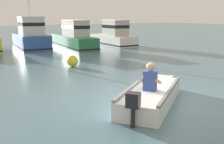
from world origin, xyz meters
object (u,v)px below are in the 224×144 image
at_px(mooring_buoy, 72,61).
at_px(rowboat_with_person, 152,95).
at_px(moored_boat_blue, 31,37).
at_px(moored_boat_green, 74,37).
at_px(moored_boat_white, 113,36).

bearing_deg(mooring_buoy, rowboat_with_person, -94.84).
xyz_separation_m(rowboat_with_person, moored_boat_blue, (1.07, 14.37, 0.61)).
height_order(moored_boat_blue, mooring_buoy, moored_boat_blue).
bearing_deg(moored_boat_blue, moored_boat_green, -18.34).
relative_size(rowboat_with_person, mooring_buoy, 6.18).
xyz_separation_m(moored_boat_blue, mooring_buoy, (-0.54, -8.17, -0.59)).
distance_m(rowboat_with_person, moored_boat_green, 13.99).
xyz_separation_m(moored_boat_white, mooring_buoy, (-6.90, -6.91, -0.47)).
distance_m(rowboat_with_person, moored_boat_blue, 14.42).
relative_size(moored_boat_blue, mooring_buoy, 9.36).
bearing_deg(mooring_buoy, moored_boat_white, 45.04).
bearing_deg(moored_boat_green, mooring_buoy, -115.79).
bearing_deg(moored_boat_green, moored_boat_white, -4.72).
height_order(moored_boat_blue, moored_boat_white, moored_boat_blue).
xyz_separation_m(rowboat_with_person, moored_boat_green, (4.00, 13.39, 0.50)).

